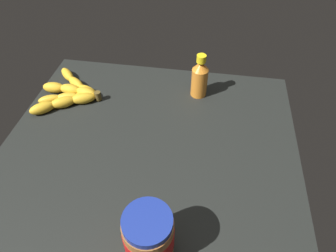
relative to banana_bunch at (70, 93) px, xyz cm
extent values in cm
cube|color=black|center=(29.74, -17.45, -3.58)|extent=(81.81, 76.83, 3.87)
ellipsoid|color=gold|center=(5.43, 2.16, -0.12)|extent=(8.54, 6.44, 3.06)
ellipsoid|color=gold|center=(0.00, 5.57, -0.12)|extent=(8.27, 7.26, 3.06)
ellipsoid|color=gold|center=(-4.82, 9.80, -0.12)|extent=(7.80, 7.89, 3.06)
ellipsoid|color=gold|center=(5.30, 0.89, 0.14)|extent=(7.85, 5.03, 3.58)
ellipsoid|color=gold|center=(-0.44, 1.74, 0.14)|extent=(7.52, 4.14, 3.58)
ellipsoid|color=gold|center=(-6.23, 1.80, 0.14)|extent=(7.45, 3.98, 3.58)
ellipsoid|color=gold|center=(5.34, -0.53, -0.24)|extent=(7.26, 3.60, 2.81)
ellipsoid|color=gold|center=(-0.11, -1.64, -0.24)|extent=(7.49, 4.68, 2.81)
ellipsoid|color=gold|center=(-5.29, -3.68, -0.24)|extent=(7.50, 5.62, 2.81)
ellipsoid|color=gold|center=(5.34, -1.86, 0.09)|extent=(8.58, 6.29, 3.48)
ellipsoid|color=gold|center=(-0.24, -4.70, 0.09)|extent=(8.52, 7.00, 3.48)
ellipsoid|color=gold|center=(-5.41, -8.25, 0.09)|extent=(8.32, 7.59, 3.48)
cylinder|color=brown|center=(9.60, -0.04, 0.15)|extent=(2.00, 2.00, 3.00)
cylinder|color=#9E602D|center=(35.70, -44.65, 4.08)|extent=(9.90, 9.90, 11.47)
cylinder|color=#B71414|center=(35.70, -44.65, 4.66)|extent=(10.10, 10.10, 5.16)
cylinder|color=navy|center=(35.70, -44.65, 10.63)|extent=(9.50, 9.50, 1.62)
cylinder|color=orange|center=(41.23, 8.21, 3.18)|extent=(5.21, 5.21, 9.66)
cone|color=orange|center=(41.23, 8.21, 9.41)|extent=(5.21, 5.21, 2.79)
cylinder|color=yellow|center=(41.23, 8.21, 11.95)|extent=(2.89, 2.89, 2.30)
camera|label=1|loc=(43.37, -68.70, 60.88)|focal=31.55mm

